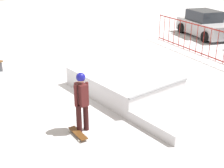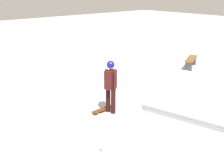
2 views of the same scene
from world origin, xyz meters
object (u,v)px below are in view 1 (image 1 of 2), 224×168
skate_ramp (132,87)px  parked_car_silver (205,25)px  skateboard (78,133)px  skater (82,98)px

skate_ramp → parked_car_silver: 10.45m
skate_ramp → parked_car_silver: size_ratio=1.33×
skateboard → parked_car_silver: 13.61m
skate_ramp → skater: bearing=-69.7°
skate_ramp → skateboard: 3.16m
skateboard → parked_car_silver: (-7.27, 11.48, 0.65)m
skate_ramp → skateboard: (1.63, -2.70, -0.24)m
skater → skateboard: bearing=-59.6°
skate_ramp → skateboard: skate_ramp is taller
parked_car_silver → skateboard: bearing=-47.9°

